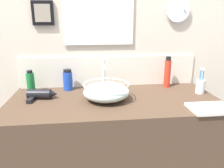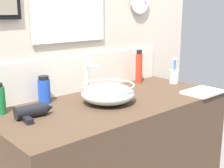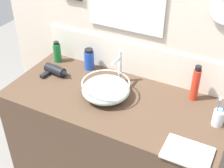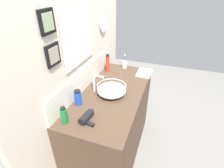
% 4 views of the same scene
% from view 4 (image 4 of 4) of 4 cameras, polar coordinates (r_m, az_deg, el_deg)
% --- Properties ---
extents(ground_plane, '(6.00, 6.00, 0.00)m').
position_cam_4_polar(ground_plane, '(2.44, 0.13, -21.10)').
color(ground_plane, gray).
extents(vanity_counter, '(1.34, 0.61, 0.93)m').
position_cam_4_polar(vanity_counter, '(2.09, 0.15, -13.20)').
color(vanity_counter, '#4C3828').
rests_on(vanity_counter, ground).
extents(back_panel, '(2.02, 0.10, 2.37)m').
position_cam_4_polar(back_panel, '(1.80, -9.98, 6.35)').
color(back_panel, beige).
rests_on(back_panel, ground).
extents(glass_bowl_sink, '(0.29, 0.29, 0.11)m').
position_cam_4_polar(glass_bowl_sink, '(1.73, -0.15, -1.88)').
color(glass_bowl_sink, silver).
rests_on(glass_bowl_sink, vanity_counter).
extents(faucet, '(0.02, 0.12, 0.22)m').
position_cam_4_polar(faucet, '(1.75, -5.56, 1.17)').
color(faucet, silver).
rests_on(faucet, vanity_counter).
extents(hair_drier, '(0.19, 0.13, 0.06)m').
position_cam_4_polar(hair_drier, '(1.47, -8.04, -10.43)').
color(hair_drier, black).
rests_on(hair_drier, vanity_counter).
extents(toothbrush_cup, '(0.06, 0.06, 0.18)m').
position_cam_4_polar(toothbrush_cup, '(2.29, 4.07, 6.46)').
color(toothbrush_cup, silver).
rests_on(toothbrush_cup, vanity_counter).
extents(shampoo_bottle, '(0.07, 0.07, 0.15)m').
position_cam_4_polar(shampoo_bottle, '(1.62, -11.08, -4.43)').
color(shampoo_bottle, blue).
rests_on(shampoo_bottle, vanity_counter).
extents(soap_dispenser, '(0.05, 0.05, 0.23)m').
position_cam_4_polar(soap_dispenser, '(2.16, -1.44, 6.73)').
color(soap_dispenser, red).
rests_on(soap_dispenser, vanity_counter).
extents(lotion_bottle, '(0.05, 0.05, 0.15)m').
position_cam_4_polar(lotion_bottle, '(1.45, -15.40, -9.91)').
color(lotion_bottle, '#197233').
rests_on(lotion_bottle, vanity_counter).
extents(hand_towel, '(0.24, 0.17, 0.02)m').
position_cam_4_polar(hand_towel, '(2.19, 10.48, 3.55)').
color(hand_towel, silver).
rests_on(hand_towel, vanity_counter).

